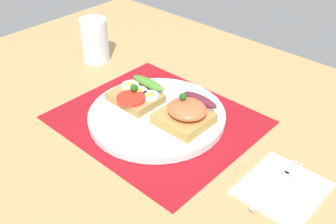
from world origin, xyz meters
TOP-DOWN VIEW (x-y plane):
  - ground_plane at (0.00, 0.00)cm, footprint 120.00×90.00cm
  - placemat at (0.00, 0.00)cm, footprint 37.07×31.72cm
  - plate at (0.00, 0.00)cm, footprint 27.21×27.21cm
  - sandwich_egg_tomato at (-6.07, 0.28)cm, footprint 9.94×9.87cm
  - sandwich_salmon at (6.36, 1.49)cm, footprint 9.38×10.33cm
  - napkin at (28.05, -0.15)cm, footprint 11.93×13.22cm
  - fork at (27.10, -0.02)cm, footprint 1.62×14.62cm
  - drinking_glass at (-29.46, 8.60)cm, footprint 6.72×6.72cm

SIDE VIEW (x-z plane):
  - ground_plane at x=0.00cm, z-range -3.20..0.00cm
  - placemat at x=0.00cm, z-range 0.00..0.30cm
  - napkin at x=28.05cm, z-range 0.00..0.60cm
  - fork at x=27.10cm, z-range 0.60..0.92cm
  - plate at x=0.00cm, z-range 0.30..1.85cm
  - sandwich_egg_tomato at x=-6.07cm, z-range 1.30..5.14cm
  - sandwich_salmon at x=6.36cm, z-range 1.02..6.99cm
  - drinking_glass at x=-29.46cm, z-range 0.00..10.63cm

